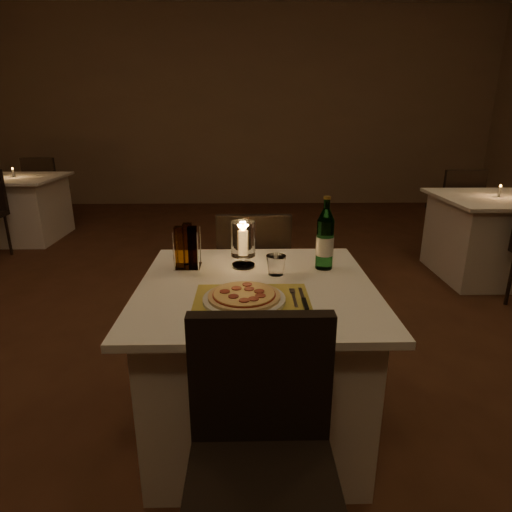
{
  "coord_description": "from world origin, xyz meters",
  "views": [
    {
      "loc": [
        0.06,
        -2.14,
        1.43
      ],
      "look_at": [
        0.09,
        -0.42,
        0.86
      ],
      "focal_mm": 30.0,
      "sensor_mm": 36.0,
      "label": 1
    }
  ],
  "objects_px": {
    "tumbler": "(276,265)",
    "water_bottle": "(325,240)",
    "pizza": "(244,295)",
    "hurricane_candle": "(243,240)",
    "chair_far": "(254,269)",
    "neighbor_table_left": "(19,208)",
    "main_table": "(256,359)",
    "chair_near": "(262,442)",
    "plate": "(244,299)",
    "neighbor_table_right": "(491,237)"
  },
  "relations": [
    {
      "from": "plate",
      "to": "neighbor_table_right",
      "type": "bearing_deg",
      "value": 44.19
    },
    {
      "from": "main_table",
      "to": "neighbor_table_left",
      "type": "distance_m",
      "value": 4.31
    },
    {
      "from": "chair_near",
      "to": "main_table",
      "type": "bearing_deg",
      "value": 90.0
    },
    {
      "from": "tumbler",
      "to": "neighbor_table_right",
      "type": "bearing_deg",
      "value": 41.85
    },
    {
      "from": "plate",
      "to": "chair_far",
      "type": "bearing_deg",
      "value": 86.8
    },
    {
      "from": "chair_near",
      "to": "tumbler",
      "type": "xyz_separation_m",
      "value": [
        0.09,
        0.83,
        0.24
      ]
    },
    {
      "from": "water_bottle",
      "to": "neighbor_table_left",
      "type": "distance_m",
      "value": 4.41
    },
    {
      "from": "pizza",
      "to": "neighbor_table_right",
      "type": "relative_size",
      "value": 0.28
    },
    {
      "from": "tumbler",
      "to": "water_bottle",
      "type": "xyz_separation_m",
      "value": [
        0.23,
        0.08,
        0.09
      ]
    },
    {
      "from": "chair_near",
      "to": "plate",
      "type": "xyz_separation_m",
      "value": [
        -0.05,
        0.53,
        0.2
      ]
    },
    {
      "from": "chair_near",
      "to": "neighbor_table_left",
      "type": "xyz_separation_m",
      "value": [
        -2.73,
        4.05,
        -0.18
      ]
    },
    {
      "from": "pizza",
      "to": "water_bottle",
      "type": "bearing_deg",
      "value": 45.21
    },
    {
      "from": "main_table",
      "to": "tumbler",
      "type": "bearing_deg",
      "value": 51.8
    },
    {
      "from": "pizza",
      "to": "neighbor_table_right",
      "type": "distance_m",
      "value": 3.13
    },
    {
      "from": "plate",
      "to": "tumbler",
      "type": "distance_m",
      "value": 0.33
    },
    {
      "from": "pizza",
      "to": "water_bottle",
      "type": "xyz_separation_m",
      "value": [
        0.37,
        0.38,
        0.11
      ]
    },
    {
      "from": "neighbor_table_left",
      "to": "water_bottle",
      "type": "bearing_deg",
      "value": -45.83
    },
    {
      "from": "chair_near",
      "to": "hurricane_candle",
      "type": "distance_m",
      "value": 0.99
    },
    {
      "from": "neighbor_table_left",
      "to": "chair_near",
      "type": "bearing_deg",
      "value": -56.02
    },
    {
      "from": "chair_far",
      "to": "neighbor_table_left",
      "type": "bearing_deg",
      "value": 136.14
    },
    {
      "from": "chair_near",
      "to": "water_bottle",
      "type": "xyz_separation_m",
      "value": [
        0.32,
        0.91,
        0.33
      ]
    },
    {
      "from": "chair_near",
      "to": "neighbor_table_right",
      "type": "relative_size",
      "value": 0.9
    },
    {
      "from": "water_bottle",
      "to": "neighbor_table_left",
      "type": "height_order",
      "value": "water_bottle"
    },
    {
      "from": "tumbler",
      "to": "neighbor_table_left",
      "type": "relative_size",
      "value": 0.09
    },
    {
      "from": "neighbor_table_right",
      "to": "main_table",
      "type": "bearing_deg",
      "value": -137.65
    },
    {
      "from": "neighbor_table_left",
      "to": "hurricane_candle",
      "type": "bearing_deg",
      "value": -49.32
    },
    {
      "from": "plate",
      "to": "tumbler",
      "type": "height_order",
      "value": "tumbler"
    },
    {
      "from": "plate",
      "to": "water_bottle",
      "type": "bearing_deg",
      "value": 45.19
    },
    {
      "from": "pizza",
      "to": "hurricane_candle",
      "type": "distance_m",
      "value": 0.42
    },
    {
      "from": "tumbler",
      "to": "hurricane_candle",
      "type": "distance_m",
      "value": 0.2
    },
    {
      "from": "chair_far",
      "to": "neighbor_table_left",
      "type": "xyz_separation_m",
      "value": [
        -2.73,
        2.63,
        -0.18
      ]
    },
    {
      "from": "chair_near",
      "to": "tumbler",
      "type": "distance_m",
      "value": 0.87
    },
    {
      "from": "chair_near",
      "to": "hurricane_candle",
      "type": "relative_size",
      "value": 4.11
    },
    {
      "from": "main_table",
      "to": "neighbor_table_right",
      "type": "height_order",
      "value": "same"
    },
    {
      "from": "main_table",
      "to": "chair_near",
      "type": "relative_size",
      "value": 1.11
    },
    {
      "from": "pizza",
      "to": "neighbor_table_left",
      "type": "height_order",
      "value": "pizza"
    },
    {
      "from": "tumbler",
      "to": "water_bottle",
      "type": "distance_m",
      "value": 0.26
    },
    {
      "from": "neighbor_table_right",
      "to": "water_bottle",
      "type": "bearing_deg",
      "value": -136.02
    },
    {
      "from": "chair_far",
      "to": "neighbor_table_right",
      "type": "xyz_separation_m",
      "value": [
        2.17,
        1.27,
        -0.18
      ]
    },
    {
      "from": "chair_far",
      "to": "water_bottle",
      "type": "xyz_separation_m",
      "value": [
        0.32,
        -0.52,
        0.33
      ]
    },
    {
      "from": "plate",
      "to": "hurricane_candle",
      "type": "relative_size",
      "value": 1.46
    },
    {
      "from": "chair_far",
      "to": "neighbor_table_right",
      "type": "height_order",
      "value": "chair_far"
    },
    {
      "from": "main_table",
      "to": "plate",
      "type": "height_order",
      "value": "plate"
    },
    {
      "from": "neighbor_table_right",
      "to": "neighbor_table_left",
      "type": "bearing_deg",
      "value": 164.53
    },
    {
      "from": "hurricane_candle",
      "to": "neighbor_table_left",
      "type": "height_order",
      "value": "hurricane_candle"
    },
    {
      "from": "main_table",
      "to": "chair_near",
      "type": "distance_m",
      "value": 0.74
    },
    {
      "from": "neighbor_table_left",
      "to": "plate",
      "type": "bearing_deg",
      "value": -52.69
    },
    {
      "from": "plate",
      "to": "tumbler",
      "type": "bearing_deg",
      "value": 64.43
    },
    {
      "from": "main_table",
      "to": "hurricane_candle",
      "type": "distance_m",
      "value": 0.55
    },
    {
      "from": "chair_far",
      "to": "water_bottle",
      "type": "height_order",
      "value": "water_bottle"
    }
  ]
}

